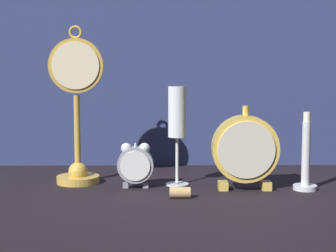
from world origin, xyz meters
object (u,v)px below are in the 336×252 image
Objects in this scene: wine_cork at (180,193)px; pocket_watch_on_stand at (77,114)px; mantel_clock_silver at (245,150)px; champagne_flute at (177,119)px; brass_candlestick at (306,163)px; alarm_clock_twin_bell at (135,163)px.

pocket_watch_on_stand is at bearing 147.30° from wine_cork.
mantel_clock_silver reaches higher than wine_cork.
champagne_flute is (-0.14, 0.05, 0.06)m from mantel_clock_silver.
mantel_clock_silver is 4.31× the size of wine_cork.
champagne_flute is 1.31× the size of brass_candlestick.
wine_cork is at bearing -32.70° from pocket_watch_on_stand.
brass_candlestick is at bearing -8.55° from pocket_watch_on_stand.
pocket_watch_on_stand reaches higher than alarm_clock_twin_bell.
mantel_clock_silver is (0.37, -0.07, -0.07)m from pocket_watch_on_stand.
mantel_clock_silver is at bearing -11.50° from pocket_watch_on_stand.
alarm_clock_twin_bell is at bearing 135.62° from wine_cork.
champagne_flute reaches higher than mantel_clock_silver.
alarm_clock_twin_bell is at bearing 174.88° from mantel_clock_silver.
mantel_clock_silver is (0.24, -0.02, 0.03)m from alarm_clock_twin_bell.
alarm_clock_twin_bell is 0.14m from wine_cork.
brass_candlestick reaches higher than alarm_clock_twin_bell.
mantel_clock_silver is 0.82× the size of champagne_flute.
wine_cork is at bearing -88.78° from champagne_flute.
brass_candlestick is at bearing -3.31° from alarm_clock_twin_bell.
mantel_clock_silver is 0.16m from champagne_flute.
pocket_watch_on_stand is 1.60× the size of champagne_flute.
mantel_clock_silver reaches higher than alarm_clock_twin_bell.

